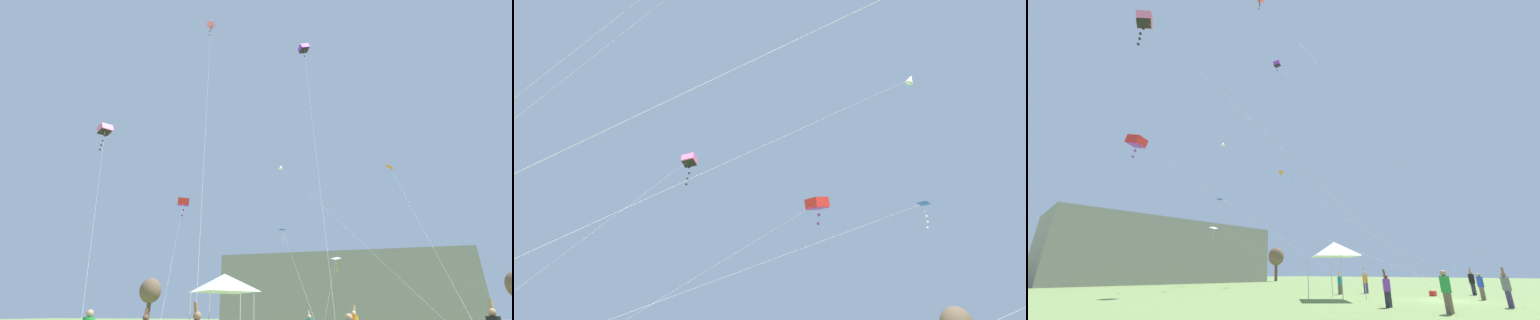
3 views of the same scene
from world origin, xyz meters
The scene contains 4 objects.
kite_pink_box_0 centered at (-18.64, 9.91, 17.70)m, with size 12.39×13.25×18.30m.
kite_blue_delta_1 centered at (-3.72, 21.37, 9.64)m, with size 5.94×24.25×10.05m.
kite_red_box_3 centered at (-14.78, 19.90, 13.22)m, with size 9.51×19.62×13.83m.
kite_white_diamond_5 centered at (-3.73, 22.11, 17.22)m, with size 10.92×22.62×17.74m.
Camera 2 is at (13.32, 10.82, 3.80)m, focal length 28.00 mm.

